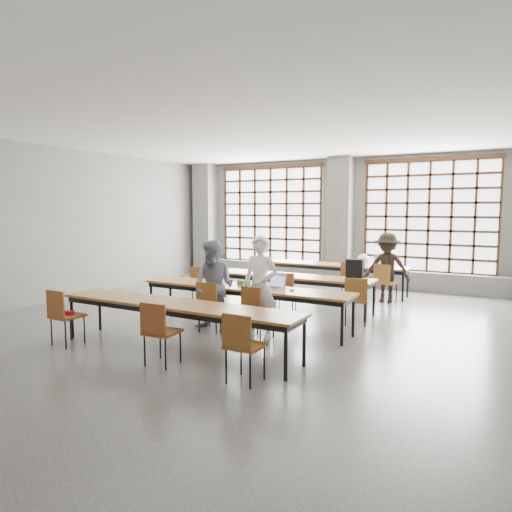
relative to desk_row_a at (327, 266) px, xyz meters
The scene contains 37 objects.
floor 4.05m from the desk_row_a, 91.08° to the right, with size 11.00×11.00×0.00m, color #484846.
ceiling 4.90m from the desk_row_a, 91.08° to the right, with size 11.00×11.00×0.00m, color silver.
wall_back 1.85m from the desk_row_a, 92.86° to the left, with size 10.00×10.00×0.00m, color slate.
wall_left 6.55m from the desk_row_a, 141.77° to the right, with size 11.00×11.00×0.00m, color slate.
column_left 4.86m from the desk_row_a, 165.05° to the left, with size 0.60×0.55×3.50m, color #51514E.
column_mid 1.64m from the desk_row_a, 93.52° to the left, with size 0.60×0.55×3.50m, color #51514E.
window_left 2.99m from the desk_row_a, 148.54° to the left, with size 3.32×0.12×3.00m.
window_right 2.88m from the desk_row_a, 33.19° to the left, with size 3.32×0.12×3.00m.
sill_ledge 1.37m from the desk_row_a, 93.30° to the left, with size 9.80×0.35×0.50m, color #51514E.
desk_row_a is the anchor object (origin of this frame).
desk_row_b 2.27m from the desk_row_a, 95.83° to the right, with size 4.00×0.70×0.73m.
desk_row_c 3.91m from the desk_row_a, 92.13° to the right, with size 4.00×0.70×0.73m.
desk_row_d 5.64m from the desk_row_a, 93.00° to the right, with size 4.00×0.70×0.73m.
chair_back_left 1.55m from the desk_row_a, 155.95° to the right, with size 0.46×0.47×0.88m.
chair_back_mid 1.03m from the desk_row_a, 38.16° to the right, with size 0.42×0.43×0.88m.
chair_back_right 1.70m from the desk_row_a, 21.64° to the right, with size 0.52×0.52×0.88m.
chair_mid_left 3.41m from the desk_row_a, 122.09° to the right, with size 0.51×0.51×0.88m.
chair_mid_centre 2.90m from the desk_row_a, 86.30° to the right, with size 0.50×0.51×0.88m.
chair_mid_right 3.30m from the desk_row_a, 61.12° to the right, with size 0.53×0.53×0.88m.
chair_front_left 4.56m from the desk_row_a, 95.56° to the right, with size 0.44×0.44×0.88m.
chair_front_right 4.56m from the desk_row_a, 84.46° to the right, with size 0.49×0.49×0.88m.
chair_near_left 6.57m from the desk_row_a, 107.70° to the right, with size 0.44×0.44×0.88m.
chair_near_mid 6.26m from the desk_row_a, 90.82° to the right, with size 0.45×0.45×0.88m.
chair_near_right 6.38m from the desk_row_a, 79.12° to the right, with size 0.43×0.44×0.88m.
student_male 4.43m from the desk_row_a, 84.11° to the right, with size 0.61×0.40×1.68m, color white.
student_female 4.43m from the desk_row_a, 95.77° to the right, with size 0.76×0.59×1.57m, color #18254A.
student_back 1.68m from the desk_row_a, 17.35° to the right, with size 1.01×0.58×1.57m, color black.
laptop_front 3.83m from the desk_row_a, 83.69° to the right, with size 0.43×0.39×0.26m.
laptop_back 1.35m from the desk_row_a, ahead, with size 0.42×0.38×0.26m.
mouse 4.01m from the desk_row_a, 78.42° to the right, with size 0.10×0.06×0.04m, color white.
green_box 3.83m from the desk_row_a, 92.92° to the right, with size 0.25×0.09×0.09m, color #2A8234.
phone 4.01m from the desk_row_a, 89.50° to the right, with size 0.13×0.06×0.01m, color black.
paper_sheet_a 2.36m from the desk_row_a, 110.59° to the right, with size 0.30×0.21×0.00m, color silver.
paper_sheet_c 2.27m from the desk_row_a, 93.31° to the right, with size 0.30×0.21×0.00m, color white.
backpack 2.62m from the desk_row_a, 58.25° to the right, with size 0.32×0.20×0.40m, color black.
plastic_bag 0.93m from the desk_row_a, ahead, with size 0.26×0.21×0.29m, color white.
red_pouch 6.50m from the desk_row_a, 107.88° to the right, with size 0.20×0.08×0.06m, color maroon.
Camera 1 is at (4.00, -6.85, 2.12)m, focal length 32.00 mm.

